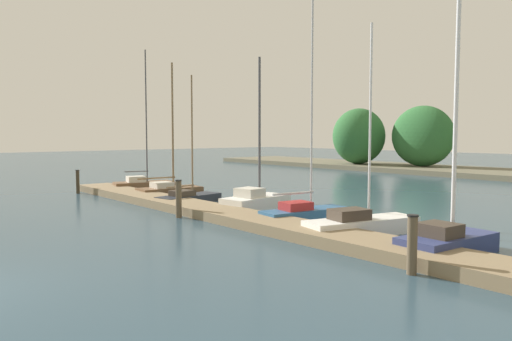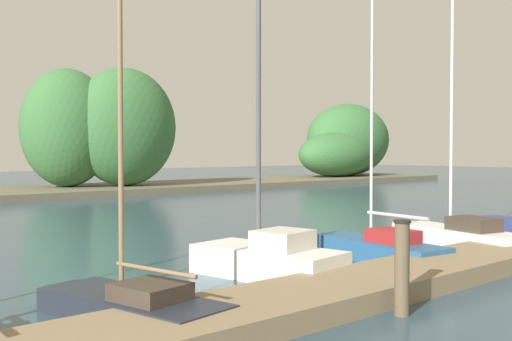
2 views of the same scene
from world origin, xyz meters
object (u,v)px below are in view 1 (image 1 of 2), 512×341
object	(u,v)px
sailboat_2	(190,197)
sailboat_5	(364,223)
sailboat_4	(307,212)
sailboat_6	(449,238)
mooring_piling_1	(179,199)
sailboat_1	(171,189)
sailboat_0	(145,184)
sailboat_3	(257,200)
mooring_piling_0	(78,182)
mooring_piling_2	(412,244)

from	to	relation	value
sailboat_2	sailboat_5	distance (m)	9.71
sailboat_2	sailboat_4	bearing A→B (deg)	-93.73
sailboat_6	mooring_piling_1	bearing A→B (deg)	109.17
sailboat_1	mooring_piling_1	bearing A→B (deg)	-112.76
sailboat_0	sailboat_3	xyz separation A→B (m)	(9.62, 0.24, 0.05)
sailboat_0	sailboat_5	world-z (taller)	sailboat_0
sailboat_2	sailboat_3	xyz separation A→B (m)	(3.63, 1.00, 0.13)
mooring_piling_1	sailboat_6	bearing A→B (deg)	14.74
sailboat_2	sailboat_6	size ratio (longest dim) A/B	0.83
sailboat_5	mooring_piling_0	xyz separation A→B (m)	(-16.65, -3.03, 0.29)
sailboat_1	sailboat_2	distance (m)	2.95
sailboat_0	mooring_piling_0	size ratio (longest dim) A/B	6.20
sailboat_4	sailboat_6	world-z (taller)	sailboat_4
sailboat_3	sailboat_5	size ratio (longest dim) A/B	0.96
sailboat_0	sailboat_2	world-z (taller)	sailboat_0
sailboat_2	sailboat_4	xyz separation A→B (m)	(6.85, 0.71, 0.06)
sailboat_0	sailboat_3	bearing A→B (deg)	-74.40
sailboat_0	sailboat_6	world-z (taller)	sailboat_0
sailboat_2	mooring_piling_2	bearing A→B (deg)	-110.12
sailboat_5	mooring_piling_2	bearing A→B (deg)	-114.82
sailboat_6	mooring_piling_2	distance (m)	2.51
sailboat_1	mooring_piling_1	world-z (taller)	sailboat_1
sailboat_4	sailboat_5	size ratio (longest dim) A/B	1.22
sailboat_2	sailboat_1	bearing A→B (deg)	67.91
mooring_piling_2	sailboat_5	bearing A→B (deg)	141.63
sailboat_0	mooring_piling_2	xyz separation A→B (m)	(19.24, -3.22, 0.33)
sailboat_6	mooring_piling_0	xyz separation A→B (m)	(-19.73, -2.67, 0.21)
sailboat_0	mooring_piling_2	bearing A→B (deg)	-85.33
mooring_piling_1	mooring_piling_2	world-z (taller)	mooring_piling_1
sailboat_6	mooring_piling_0	bearing A→B (deg)	102.14
mooring_piling_1	sailboat_0	bearing A→B (deg)	160.33
sailboat_1	sailboat_4	world-z (taller)	sailboat_4
sailboat_2	mooring_piling_2	world-z (taller)	sailboat_2
sailboat_0	sailboat_4	world-z (taller)	sailboat_4
sailboat_4	sailboat_5	world-z (taller)	sailboat_4
sailboat_4	mooring_piling_1	distance (m)	4.89
sailboat_5	sailboat_0	bearing A→B (deg)	102.06
sailboat_0	sailboat_4	size ratio (longest dim) A/B	0.97
sailboat_0	sailboat_6	xyz separation A→B (m)	(18.78, -0.76, 0.07)
sailboat_5	sailboat_6	world-z (taller)	sailboat_6
sailboat_4	mooring_piling_1	bearing A→B (deg)	139.98
sailboat_2	mooring_piling_2	distance (m)	13.48
sailboat_3	sailboat_5	world-z (taller)	sailboat_5
sailboat_0	sailboat_6	bearing A→B (deg)	-78.18
sailboat_1	sailboat_4	size ratio (longest dim) A/B	0.84
sailboat_4	mooring_piling_2	distance (m)	7.15
mooring_piling_0	sailboat_6	bearing A→B (deg)	7.71
sailboat_6	sailboat_5	bearing A→B (deg)	87.82
sailboat_5	mooring_piling_1	bearing A→B (deg)	127.43
sailboat_0	sailboat_5	xyz separation A→B (m)	(15.69, -0.41, -0.01)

